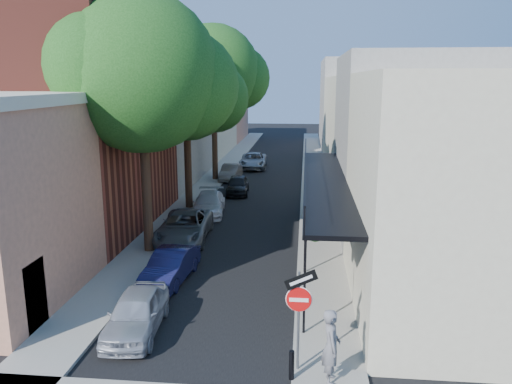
% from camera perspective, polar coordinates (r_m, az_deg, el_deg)
% --- Properties ---
extents(road_surface, '(6.00, 64.00, 0.01)m').
position_cam_1_polar(road_surface, '(42.00, 1.18, 2.06)').
color(road_surface, black).
rests_on(road_surface, ground).
extents(sidewalk_left, '(2.00, 64.00, 0.12)m').
position_cam_1_polar(sidewalk_left, '(42.48, -4.21, 2.23)').
color(sidewalk_left, gray).
rests_on(sidewalk_left, ground).
extents(sidewalk_right, '(2.00, 64.00, 0.12)m').
position_cam_1_polar(sidewalk_right, '(41.87, 6.65, 2.02)').
color(sidewalk_right, gray).
rests_on(sidewalk_right, ground).
extents(buildings_left, '(10.10, 59.10, 12.00)m').
position_cam_1_polar(buildings_left, '(41.93, -11.85, 8.58)').
color(buildings_left, tan).
rests_on(buildings_left, ground).
extents(buildings_right, '(9.80, 55.00, 10.00)m').
position_cam_1_polar(buildings_right, '(41.18, 13.84, 7.70)').
color(buildings_right, beige).
rests_on(buildings_right, ground).
extents(sign_post, '(0.89, 0.17, 2.99)m').
position_cam_1_polar(sign_post, '(13.40, 4.95, -12.56)').
color(sign_post, '#595B60').
rests_on(sign_post, ground).
extents(bollard, '(0.14, 0.14, 0.80)m').
position_cam_1_polar(bollard, '(13.71, 4.09, -19.13)').
color(bollard, black).
rests_on(bollard, sidewalk_right).
extents(oak_near, '(7.48, 6.80, 11.42)m').
position_cam_1_polar(oak_near, '(22.40, -11.74, 12.78)').
color(oak_near, '#321E14').
rests_on(oak_near, ground).
extents(oak_mid, '(6.60, 6.00, 10.20)m').
position_cam_1_polar(oak_mid, '(30.13, -7.20, 11.28)').
color(oak_mid, '#321E14').
rests_on(oak_mid, ground).
extents(oak_far, '(7.70, 7.00, 11.90)m').
position_cam_1_polar(oak_far, '(38.98, -4.15, 13.41)').
color(oak_far, '#321E14').
rests_on(oak_far, ground).
extents(parked_car_a, '(1.79, 3.90, 1.30)m').
position_cam_1_polar(parked_car_a, '(16.44, -13.51, -13.25)').
color(parked_car_a, '#999EAA').
rests_on(parked_car_a, ground).
extents(parked_car_b, '(1.66, 3.87, 1.24)m').
position_cam_1_polar(parked_car_b, '(20.03, -9.73, -8.34)').
color(parked_car_b, '#13153D').
rests_on(parked_car_b, ground).
extents(parked_car_c, '(2.61, 5.18, 1.41)m').
position_cam_1_polar(parked_car_c, '(24.78, -8.19, -3.95)').
color(parked_car_c, '#595C60').
rests_on(parked_car_c, ground).
extents(parked_car_d, '(2.21, 4.51, 1.26)m').
position_cam_1_polar(parked_car_d, '(29.46, -5.41, -1.34)').
color(parked_car_d, silver).
rests_on(parked_car_d, ground).
extents(parked_car_e, '(1.76, 3.81, 1.26)m').
position_cam_1_polar(parked_car_e, '(34.62, -2.12, 0.82)').
color(parked_car_e, black).
rests_on(parked_car_e, ground).
extents(parked_car_f, '(1.46, 3.82, 1.24)m').
position_cam_1_polar(parked_car_f, '(39.43, -2.91, 2.26)').
color(parked_car_f, '#6F655E').
rests_on(parked_car_f, ground).
extents(parked_car_g, '(2.47, 5.02, 1.37)m').
position_cam_1_polar(parked_car_g, '(44.76, -0.32, 3.61)').
color(parked_car_g, gray).
rests_on(parked_car_g, ground).
extents(pedestrian, '(0.53, 0.76, 2.00)m').
position_cam_1_polar(pedestrian, '(13.42, 8.58, -17.02)').
color(pedestrian, slate).
rests_on(pedestrian, sidewalk_right).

